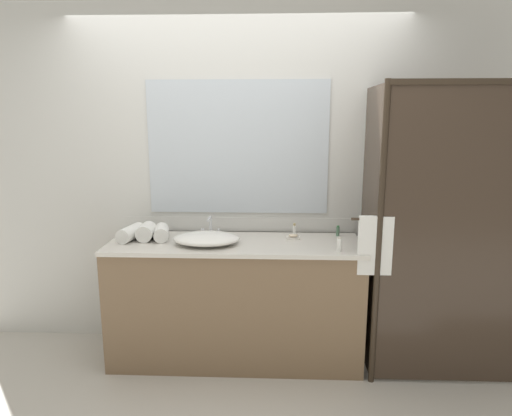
{
  "coord_description": "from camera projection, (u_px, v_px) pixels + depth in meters",
  "views": [
    {
      "loc": [
        0.28,
        -3.03,
        1.77
      ],
      "look_at": [
        0.15,
        0.0,
        1.15
      ],
      "focal_mm": 30.97,
      "sensor_mm": 36.0,
      "label": 1
    }
  ],
  "objects": [
    {
      "name": "amenity_bottle_conditioner",
      "position": [
        338.0,
        231.0,
        3.3
      ],
      "size": [
        0.03,
        0.03,
        0.08
      ],
      "color": "#4C7056",
      "rests_on": "vanity_cabinet"
    },
    {
      "name": "amenity_bottle_lotion",
      "position": [
        294.0,
        230.0,
        3.32
      ],
      "size": [
        0.02,
        0.02,
        0.09
      ],
      "color": "white",
      "rests_on": "vanity_cabinet"
    },
    {
      "name": "amenity_bottle_shampoo",
      "position": [
        339.0,
        244.0,
        2.93
      ],
      "size": [
        0.03,
        0.03,
        0.1
      ],
      "color": "white",
      "rests_on": "vanity_cabinet"
    },
    {
      "name": "faucet",
      "position": [
        210.0,
        230.0,
        3.28
      ],
      "size": [
        0.17,
        0.14,
        0.16
      ],
      "color": "silver",
      "rests_on": "vanity_cabinet"
    },
    {
      "name": "wall_back_with_mirror",
      "position": [
        238.0,
        179.0,
        3.4
      ],
      "size": [
        4.4,
        0.06,
        2.6
      ],
      "color": "silver",
      "rests_on": "ground_plane"
    },
    {
      "name": "sink_basin",
      "position": [
        206.0,
        239.0,
        3.09
      ],
      "size": [
        0.47,
        0.33,
        0.08
      ],
      "primitive_type": "ellipsoid",
      "color": "white",
      "rests_on": "vanity_cabinet"
    },
    {
      "name": "rolled_towel_far_edge",
      "position": [
        161.0,
        233.0,
        3.2
      ],
      "size": [
        0.15,
        0.23,
        0.1
      ],
      "primitive_type": "cylinder",
      "rotation": [
        1.57,
        0.0,
        0.22
      ],
      "color": "white",
      "rests_on": "vanity_cabinet"
    },
    {
      "name": "ground_plane",
      "position": [
        236.0,
        357.0,
        3.33
      ],
      "size": [
        8.0,
        8.0,
        0.0
      ],
      "primitive_type": "plane",
      "color": "#B7B2A8"
    },
    {
      "name": "rolled_towel_near_edge",
      "position": [
        131.0,
        233.0,
        3.2
      ],
      "size": [
        0.15,
        0.27,
        0.1
      ],
      "primitive_type": "cylinder",
      "rotation": [
        1.57,
        0.0,
        -0.19
      ],
      "color": "white",
      "rests_on": "vanity_cabinet"
    },
    {
      "name": "rolled_towel_middle",
      "position": [
        146.0,
        232.0,
        3.2
      ],
      "size": [
        0.13,
        0.2,
        0.12
      ],
      "primitive_type": "cylinder",
      "rotation": [
        1.57,
        0.0,
        0.06
      ],
      "color": "white",
      "rests_on": "vanity_cabinet"
    },
    {
      "name": "shower_enclosure",
      "position": [
        426.0,
        234.0,
        2.89
      ],
      "size": [
        1.2,
        0.59,
        2.0
      ],
      "color": "#2D2319",
      "rests_on": "ground_plane"
    },
    {
      "name": "vanity_cabinet",
      "position": [
        236.0,
        301.0,
        3.25
      ],
      "size": [
        1.8,
        0.58,
        0.9
      ],
      "color": "brown",
      "rests_on": "ground_plane"
    },
    {
      "name": "soap_dish",
      "position": [
        293.0,
        237.0,
        3.24
      ],
      "size": [
        0.1,
        0.07,
        0.04
      ],
      "color": "silver",
      "rests_on": "vanity_cabinet"
    }
  ]
}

